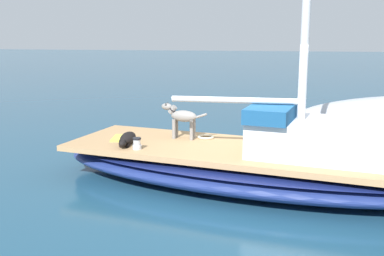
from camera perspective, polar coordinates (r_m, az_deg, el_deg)
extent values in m
plane|color=navy|center=(8.44, 6.75, -6.97)|extent=(120.00, 120.00, 0.00)
ellipsoid|color=navy|center=(8.35, 6.80, -5.15)|extent=(3.91, 7.56, 0.56)
ellipsoid|color=navy|center=(8.30, 6.83, -3.96)|extent=(3.93, 7.60, 0.08)
cube|color=tan|center=(8.27, 6.85, -2.96)|extent=(3.35, 6.90, 0.10)
cylinder|color=silver|center=(7.91, 5.36, 3.44)|extent=(0.10, 2.20, 0.10)
cube|color=silver|center=(7.97, 15.28, -1.25)|extent=(1.82, 2.44, 0.60)
cube|color=navy|center=(7.86, 9.84, 1.93)|extent=(1.44, 0.96, 0.24)
ellipsoid|color=black|center=(8.64, -7.88, -1.25)|extent=(0.61, 0.29, 0.22)
ellipsoid|color=black|center=(8.29, -8.54, -1.89)|extent=(0.21, 0.14, 0.13)
cone|color=black|center=(8.27, -8.25, -1.53)|extent=(0.05, 0.05, 0.05)
cone|color=black|center=(8.29, -8.85, -1.51)|extent=(0.05, 0.05, 0.05)
cylinder|color=black|center=(8.44, -7.84, -2.11)|extent=(0.18, 0.06, 0.06)
cylinder|color=black|center=(8.47, -8.62, -2.08)|extent=(0.18, 0.06, 0.06)
cylinder|color=black|center=(9.02, -7.22, -1.20)|extent=(0.18, 0.05, 0.04)
ellipsoid|color=gray|center=(8.92, -1.01, 1.48)|extent=(0.31, 0.55, 0.22)
cylinder|color=gray|center=(8.98, -2.24, -0.13)|extent=(0.07, 0.07, 0.38)
cylinder|color=gray|center=(9.10, -1.93, 0.03)|extent=(0.07, 0.07, 0.38)
cylinder|color=gray|center=(8.85, -0.07, -0.30)|extent=(0.07, 0.07, 0.38)
cylinder|color=gray|center=(8.97, 0.23, -0.14)|extent=(0.07, 0.07, 0.38)
cylinder|color=gray|center=(8.99, -2.41, 2.26)|extent=(0.14, 0.20, 0.19)
ellipsoid|color=gray|center=(9.03, -3.11, 2.66)|extent=(0.17, 0.24, 0.13)
cone|color=#2A2929|center=(8.98, -3.23, 2.99)|extent=(0.05, 0.05, 0.06)
cone|color=#2A2929|center=(9.06, -3.01, 3.07)|extent=(0.05, 0.05, 0.06)
torus|color=black|center=(8.99, -2.41, 2.26)|extent=(0.15, 0.14, 0.10)
cylinder|color=gray|center=(8.79, 1.17, 1.52)|extent=(0.08, 0.23, 0.12)
cylinder|color=#B7B7BC|center=(8.25, -6.78, -2.35)|extent=(0.16, 0.16, 0.08)
cylinder|color=#B7B7BC|center=(8.22, -6.80, -1.74)|extent=(0.13, 0.13, 0.10)
cylinder|color=black|center=(8.21, -6.81, -1.30)|extent=(0.15, 0.15, 0.03)
torus|color=beige|center=(9.06, 1.70, -1.11)|extent=(0.32, 0.32, 0.04)
cube|color=#D8D14C|center=(9.10, -8.59, -1.22)|extent=(0.60, 0.43, 0.03)
cube|color=navy|center=(12.24, 21.73, 1.38)|extent=(1.44, 2.12, 0.36)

